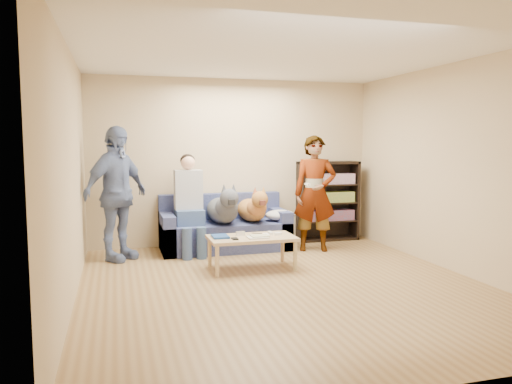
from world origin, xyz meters
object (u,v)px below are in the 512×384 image
object	(u,v)px
person_standing_left	(116,194)
bookshelf	(328,199)
dog_tan	(253,208)
notebook_blue	(220,236)
dog_gray	(223,209)
person_standing_right	(315,193)
camera_silver	(240,233)
person_seated	(189,200)
sofa	(224,231)
coffee_table	(252,240)

from	to	relation	value
person_standing_left	bookshelf	xyz separation A→B (m)	(3.36, 0.53, -0.24)
dog_tan	notebook_blue	bearing A→B (deg)	-124.44
person_standing_left	dog_gray	distance (m)	1.53
person_standing_right	camera_silver	xyz separation A→B (m)	(-1.31, -0.68, -0.41)
person_standing_right	notebook_blue	size ratio (longest dim) A/B	6.60
person_seated	bookshelf	world-z (taller)	person_seated
sofa	person_seated	world-z (taller)	person_seated
person_seated	bookshelf	bearing A→B (deg)	8.76
camera_silver	bookshelf	size ratio (longest dim) A/B	0.08
dog_tan	bookshelf	world-z (taller)	bookshelf
dog_gray	person_standing_right	bearing A→B (deg)	-10.45
dog_tan	coffee_table	distance (m)	1.18
person_standing_left	person_seated	size ratio (longest dim) A/B	1.25
notebook_blue	coffee_table	world-z (taller)	notebook_blue
person_standing_right	person_standing_left	world-z (taller)	person_standing_left
person_standing_right	camera_silver	distance (m)	1.54
coffee_table	sofa	bearing A→B (deg)	93.99
sofa	dog_gray	distance (m)	0.43
notebook_blue	coffee_table	bearing A→B (deg)	-7.13
person_standing_left	coffee_table	bearing A→B (deg)	-74.54
notebook_blue	sofa	bearing A→B (deg)	75.63
coffee_table	notebook_blue	bearing A→B (deg)	172.87
person_seated	bookshelf	size ratio (longest dim) A/B	1.13
person_standing_left	sofa	xyz separation A→B (m)	(1.56, 0.30, -0.64)
person_standing_right	sofa	bearing A→B (deg)	177.43
dog_gray	notebook_blue	bearing A→B (deg)	-104.43
camera_silver	dog_tan	size ratio (longest dim) A/B	0.10
person_standing_right	dog_tan	bearing A→B (deg)	178.37
notebook_blue	camera_silver	distance (m)	0.29
person_standing_left	camera_silver	world-z (taller)	person_standing_left
person_standing_right	person_standing_left	bearing A→B (deg)	-166.03
dog_gray	sofa	bearing A→B (deg)	75.95
person_standing_left	dog_tan	distance (m)	2.00
person_standing_left	person_seated	xyz separation A→B (m)	(1.02, 0.17, -0.15)
notebook_blue	person_seated	xyz separation A→B (m)	(-0.23, 1.09, 0.34)
notebook_blue	person_seated	world-z (taller)	person_seated
sofa	dog_gray	xyz separation A→B (m)	(-0.05, -0.22, 0.37)
person_standing_right	person_seated	size ratio (longest dim) A/B	1.17
coffee_table	dog_gray	bearing A→B (deg)	97.75
person_standing_left	dog_gray	xyz separation A→B (m)	(1.51, 0.08, -0.27)
person_standing_right	bookshelf	xyz separation A→B (m)	(0.52, 0.70, -0.18)
sofa	bookshelf	xyz separation A→B (m)	(1.80, 0.23, 0.40)
sofa	dog_tan	size ratio (longest dim) A/B	1.65
person_standing_left	camera_silver	bearing A→B (deg)	-73.15
person_standing_right	person_seated	distance (m)	1.85
camera_silver	dog_tan	xyz separation A→B (m)	(0.44, 0.98, 0.18)
person_seated	sofa	bearing A→B (deg)	13.23
person_standing_left	camera_silver	distance (m)	1.81
notebook_blue	coffee_table	distance (m)	0.41
person_standing_left	dog_tan	size ratio (longest dim) A/B	1.59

